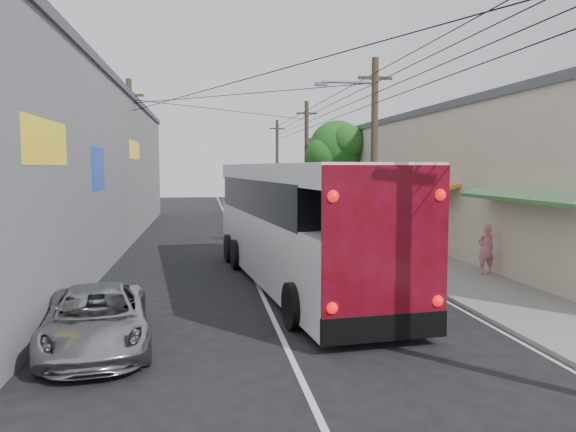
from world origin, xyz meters
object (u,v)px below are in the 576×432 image
Objects in this scene: jeepney at (96,319)px; parked_car_far at (300,213)px; parked_car_mid at (321,222)px; coach_bus at (296,223)px; pedestrian_near at (486,249)px; parked_suv at (347,229)px; pedestrian_far at (402,227)px.

parked_car_far is (8.40, 24.46, 0.08)m from jeepney.
coach_bus is at bearing -102.69° from parked_car_mid.
pedestrian_near is at bearing -4.42° from coach_bus.
coach_bus reaches higher than parked_car_mid.
jeepney is at bearing -121.81° from parked_suv.
parked_suv is 1.49× the size of parked_car_far.
coach_bus is 10.45m from pedestrian_far.
parked_car_far is at bearing -88.42° from pedestrian_far.
coach_bus reaches higher than parked_car_far.
pedestrian_far reaches higher than parked_car_mid.
parked_suv is 1.45× the size of parked_car_mid.
coach_bus reaches higher than pedestrian_far.
parked_suv reaches higher than parked_car_far.
pedestrian_near is (3.00, -12.10, 0.21)m from parked_car_mid.
parked_suv is at bearing -87.19° from parked_car_mid.
parked_car_mid is at bearing -81.92° from pedestrian_near.
jeepney is 15.01m from parked_suv.
coach_bus is 19.30m from parked_car_far.
jeepney is 17.80m from pedestrian_far.
jeepney is at bearing 20.73° from pedestrian_near.
parked_car_mid is 3.03× the size of pedestrian_far.
parked_car_mid is 1.03× the size of parked_car_far.
parked_car_mid is at bearing -88.54° from parked_car_far.
parked_suv is at bearing 48.12° from jeepney.
coach_bus reaches higher than jeepney.
parked_suv is (8.40, 12.43, 0.30)m from jeepney.
parked_suv is 5.37m from parked_car_mid.
pedestrian_near is (6.41, 0.20, -1.00)m from coach_bus.
parked_car_mid reaches higher than jeepney.
pedestrian_far is (11.40, 13.67, 0.22)m from jeepney.
pedestrian_near is 7.97m from pedestrian_far.
pedestrian_near is at bearing -79.45° from parked_car_far.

